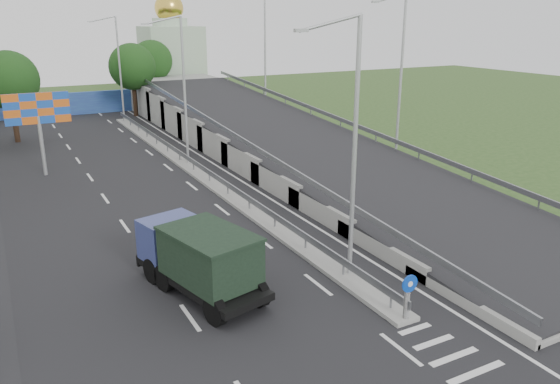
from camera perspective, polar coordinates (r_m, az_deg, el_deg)
ground at (r=18.64m, az=17.48°, el=-16.03°), size 160.00×160.00×0.00m
road_surface at (r=33.23m, az=-11.57°, el=-0.30°), size 26.00×90.00×0.04m
median at (r=37.72m, az=-9.00°, el=2.18°), size 1.00×44.00×0.20m
overpass_ramp at (r=40.29m, az=1.04°, el=5.82°), size 10.00×50.00×3.50m
median_guardrail at (r=37.55m, az=-9.04°, el=3.13°), size 0.09×44.00×0.71m
sign_bollard at (r=19.44m, az=13.19°, el=-10.60°), size 0.64×0.23×1.67m
lamp_post_near at (r=20.67m, az=7.42°, el=5.61°), size 2.74×0.18×10.08m
lamp_post_mid at (r=38.54m, az=-10.26°, el=11.11°), size 2.74×0.18×10.08m
lamp_post_far at (r=57.82m, az=-16.63°, el=12.82°), size 2.74×0.18×10.08m
blue_wall at (r=63.54m, az=-21.06°, el=8.58°), size 30.00×0.50×2.40m
church at (r=73.85m, az=-11.24°, el=13.76°), size 7.00×7.00×13.80m
billboard at (r=38.99m, az=-23.99°, el=7.53°), size 4.00×0.24×5.50m
tree_left_mid at (r=50.71m, az=-26.48°, el=10.40°), size 4.80×4.80×7.60m
tree_median_far at (r=60.22m, az=-15.19°, el=12.51°), size 4.80×4.80×7.60m
tree_ramp_far at (r=67.96m, az=-13.24°, el=13.19°), size 4.80×4.80×7.60m
dump_truck at (r=21.03m, az=-8.53°, el=-6.65°), size 3.61×6.46×2.69m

